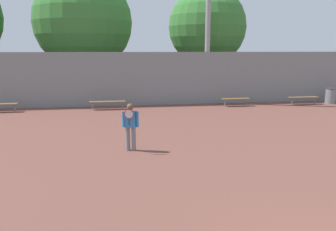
{
  "coord_description": "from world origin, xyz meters",
  "views": [
    {
      "loc": [
        -3.16,
        -3.29,
        3.33
      ],
      "look_at": [
        -1.43,
        8.51,
        0.91
      ],
      "focal_mm": 35.0,
      "sensor_mm": 36.0,
      "label": 1
    }
  ],
  "objects_px": {
    "tennis_player": "(130,124)",
    "tree_dark_dense": "(207,27)",
    "bench_courtside_near": "(304,98)",
    "bench_courtside_far": "(107,102)",
    "bench_adjacent_court": "(0,104)",
    "trash_bin": "(331,96)",
    "tree_green_tall": "(83,22)",
    "bench_by_gate": "(236,99)"
  },
  "relations": [
    {
      "from": "tennis_player",
      "to": "bench_courtside_far",
      "type": "relative_size",
      "value": 0.79
    },
    {
      "from": "tennis_player",
      "to": "bench_adjacent_court",
      "type": "height_order",
      "value": "tennis_player"
    },
    {
      "from": "bench_courtside_far",
      "to": "bench_adjacent_court",
      "type": "distance_m",
      "value": 5.66
    },
    {
      "from": "tennis_player",
      "to": "tree_dark_dense",
      "type": "bearing_deg",
      "value": 75.44
    },
    {
      "from": "trash_bin",
      "to": "tree_dark_dense",
      "type": "bearing_deg",
      "value": 146.3
    },
    {
      "from": "tree_dark_dense",
      "to": "bench_adjacent_court",
      "type": "bearing_deg",
      "value": -159.67
    },
    {
      "from": "tennis_player",
      "to": "bench_adjacent_court",
      "type": "relative_size",
      "value": 0.88
    },
    {
      "from": "tennis_player",
      "to": "trash_bin",
      "type": "height_order",
      "value": "tennis_player"
    },
    {
      "from": "bench_adjacent_court",
      "to": "bench_courtside_far",
      "type": "bearing_deg",
      "value": -0.0
    },
    {
      "from": "bench_by_gate",
      "to": "tree_dark_dense",
      "type": "xyz_separation_m",
      "value": [
        -0.6,
        4.65,
        4.44
      ]
    },
    {
      "from": "bench_adjacent_court",
      "to": "tree_dark_dense",
      "type": "relative_size",
      "value": 0.24
    },
    {
      "from": "tennis_player",
      "to": "trash_bin",
      "type": "distance_m",
      "value": 14.94
    },
    {
      "from": "tree_green_tall",
      "to": "trash_bin",
      "type": "bearing_deg",
      "value": -20.3
    },
    {
      "from": "bench_courtside_near",
      "to": "trash_bin",
      "type": "bearing_deg",
      "value": 3.57
    },
    {
      "from": "tree_dark_dense",
      "to": "tennis_player",
      "type": "bearing_deg",
      "value": -115.19
    },
    {
      "from": "bench_courtside_near",
      "to": "trash_bin",
      "type": "distance_m",
      "value": 1.88
    },
    {
      "from": "bench_adjacent_court",
      "to": "tree_dark_dense",
      "type": "distance_m",
      "value": 14.1
    },
    {
      "from": "tennis_player",
      "to": "bench_courtside_near",
      "type": "xyz_separation_m",
      "value": [
        10.79,
        7.81,
        -0.48
      ]
    },
    {
      "from": "bench_courtside_near",
      "to": "tree_green_tall",
      "type": "height_order",
      "value": "tree_green_tall"
    },
    {
      "from": "bench_courtside_far",
      "to": "bench_adjacent_court",
      "type": "xyz_separation_m",
      "value": [
        -5.66,
        0.0,
        -0.0
      ]
    },
    {
      "from": "bench_courtside_far",
      "to": "trash_bin",
      "type": "xyz_separation_m",
      "value": [
        13.7,
        0.12,
        0.05
      ]
    },
    {
      "from": "bench_courtside_far",
      "to": "bench_by_gate",
      "type": "relative_size",
      "value": 1.21
    },
    {
      "from": "bench_courtside_far",
      "to": "tree_dark_dense",
      "type": "xyz_separation_m",
      "value": [
        6.9,
        4.65,
        4.43
      ]
    },
    {
      "from": "trash_bin",
      "to": "tree_green_tall",
      "type": "relative_size",
      "value": 0.11
    },
    {
      "from": "bench_adjacent_court",
      "to": "tennis_player",
      "type": "bearing_deg",
      "value": -49.41
    },
    {
      "from": "bench_courtside_far",
      "to": "tree_green_tall",
      "type": "relative_size",
      "value": 0.23
    },
    {
      "from": "bench_adjacent_court",
      "to": "tree_green_tall",
      "type": "relative_size",
      "value": 0.21
    },
    {
      "from": "bench_courtside_near",
      "to": "tree_dark_dense",
      "type": "distance_m",
      "value": 8.1
    },
    {
      "from": "tennis_player",
      "to": "bench_by_gate",
      "type": "relative_size",
      "value": 0.96
    },
    {
      "from": "trash_bin",
      "to": "tree_dark_dense",
      "type": "xyz_separation_m",
      "value": [
        -6.8,
        4.53,
        4.38
      ]
    },
    {
      "from": "bench_courtside_near",
      "to": "bench_courtside_far",
      "type": "height_order",
      "value": "same"
    },
    {
      "from": "bench_by_gate",
      "to": "tree_dark_dense",
      "type": "height_order",
      "value": "tree_dark_dense"
    },
    {
      "from": "tennis_player",
      "to": "bench_adjacent_court",
      "type": "xyz_separation_m",
      "value": [
        -6.69,
        7.81,
        -0.48
      ]
    },
    {
      "from": "tennis_player",
      "to": "tree_green_tall",
      "type": "bearing_deg",
      "value": 111.92
    },
    {
      "from": "tennis_player",
      "to": "bench_courtside_far",
      "type": "height_order",
      "value": "tennis_player"
    },
    {
      "from": "bench_courtside_near",
      "to": "bench_courtside_far",
      "type": "relative_size",
      "value": 0.93
    },
    {
      "from": "bench_adjacent_court",
      "to": "tree_green_tall",
      "type": "xyz_separation_m",
      "value": [
        3.98,
        5.8,
        4.74
      ]
    },
    {
      "from": "tree_green_tall",
      "to": "tennis_player",
      "type": "bearing_deg",
      "value": -78.72
    },
    {
      "from": "trash_bin",
      "to": "bench_courtside_far",
      "type": "bearing_deg",
      "value": -179.51
    },
    {
      "from": "bench_courtside_near",
      "to": "bench_adjacent_court",
      "type": "distance_m",
      "value": 17.48
    },
    {
      "from": "tree_dark_dense",
      "to": "trash_bin",
      "type": "bearing_deg",
      "value": -33.7
    },
    {
      "from": "bench_courtside_far",
      "to": "bench_adjacent_court",
      "type": "relative_size",
      "value": 1.11
    }
  ]
}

